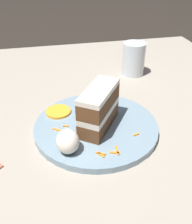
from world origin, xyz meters
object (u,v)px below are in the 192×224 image
Objects in this scene: orange_garnish at (58,112)px; cake_slice at (99,108)px; plate at (96,127)px; cream_dollop at (68,141)px; drinking_glass at (133,61)px.

cake_slice is at bearing 48.75° from orange_garnish.
plate is 5.56× the size of cream_dollop.
orange_garnish is (-0.14, -0.01, -0.02)m from cream_dollop.
cake_slice is 2.20× the size of orange_garnish.
plate is at bearing 50.05° from orange_garnish.
orange_garnish reaches higher than plate.
cream_dollop is 0.49× the size of drinking_glass.
plate is at bearing -22.35° from cake_slice.
plate is 4.69× the size of orange_garnish.
cream_dollop reaches higher than plate.
plate is at bearing -33.92° from drinking_glass.
drinking_glass reaches higher than plate.
cake_slice is at bearing -32.50° from drinking_glass.
cake_slice is 0.11m from cream_dollop.
cake_slice is 0.12m from orange_garnish.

